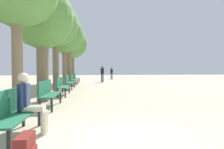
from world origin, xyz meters
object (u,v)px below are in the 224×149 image
Objects in this scene: bench_row_1 at (48,92)px; tree_row_4 at (68,38)px; tree_row_5 at (72,44)px; pedestrian_mid at (102,73)px; bench_row_3 at (69,81)px; person_seated at (30,101)px; bench_row_0 at (12,111)px; pedestrian_near at (112,72)px; tree_row_2 at (56,25)px; bench_row_2 at (62,85)px; bench_row_5 at (76,77)px; bench_row_4 at (73,79)px; tree_row_3 at (64,34)px; tree_row_1 at (42,19)px.

tree_row_4 is (-0.51, 9.79, 3.66)m from bench_row_1.
tree_row_5 is 4.51m from pedestrian_mid.
bench_row_3 is 8.40m from person_seated.
tree_row_4 reaches higher than bench_row_0.
bench_row_0 is 2.88m from bench_row_1.
bench_row_0 is 0.99× the size of pedestrian_near.
pedestrian_mid is at bearing 80.59° from person_seated.
tree_row_2 is at bearing -90.00° from tree_row_4.
person_seated is (0.24, -8.40, 0.13)m from bench_row_3.
tree_row_5 is at bearing -136.28° from pedestrian_near.
person_seated reaches higher than bench_row_1.
pedestrian_mid is (3.22, 2.49, -3.20)m from tree_row_4.
bench_row_2 is at bearing -65.57° from tree_row_2.
bench_row_5 is at bearing 73.62° from tree_row_4.
tree_row_5 reaches higher than bench_row_4.
tree_row_3 reaches higher than bench_row_1.
bench_row_3 is at bearing 90.00° from bench_row_0.
pedestrian_mid reaches higher than bench_row_3.
bench_row_4 and bench_row_5 have the same top height.
bench_row_3 is 1.00× the size of bench_row_5.
bench_row_1 is 10.47m from tree_row_4.
pedestrian_near reaches higher than bench_row_4.
bench_row_5 is 14.17m from person_seated.
bench_row_3 is (0.00, 2.88, 0.00)m from bench_row_2.
tree_row_3 is at bearing -90.00° from tree_row_4.
pedestrian_mid is (3.22, 11.07, -2.46)m from tree_row_1.
bench_row_3 is at bearing -110.42° from pedestrian_near.
bench_row_2 is 0.28× the size of tree_row_4.
tree_row_4 is at bearing 92.32° from bench_row_0.
pedestrian_mid is (2.71, 15.17, 0.45)m from bench_row_0.
tree_row_3 is 3.32× the size of pedestrian_near.
person_seated is at bearing -89.04° from bench_row_5.
bench_row_2 is 0.30× the size of tree_row_3.
pedestrian_mid is (2.47, 14.92, 0.32)m from person_seated.
tree_row_5 is at bearing 92.30° from bench_row_1.
bench_row_0 is 1.00× the size of bench_row_1.
bench_row_0 is 20.71m from pedestrian_near.
bench_row_1 is 2.64m from person_seated.
bench_row_5 is at bearing 86.10° from tree_row_2.
pedestrian_near is (4.32, 14.49, 0.39)m from bench_row_2.
bench_row_3 is 12.39m from pedestrian_near.
bench_row_4 is 4.56m from pedestrian_mid.
tree_row_3 is 6.70m from pedestrian_mid.
pedestrian_near reaches higher than bench_row_1.
tree_row_2 is (-0.51, 1.13, 3.37)m from bench_row_2.
tree_row_2 reaches higher than bench_row_5.
pedestrian_near is (4.32, 17.37, 0.39)m from bench_row_1.
tree_row_4 is (-0.51, 1.14, 3.66)m from bench_row_4.
bench_row_5 is 0.28× the size of tree_row_4.
tree_row_3 is at bearing 90.00° from tree_row_1.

